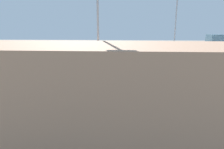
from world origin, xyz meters
The scene contains 15 objects.
ground_plane centered at (0.00, 0.00, 0.00)m, with size 400.00×400.00×0.00m, color gray.
track_bed_0 centered at (0.00, -10.00, 0.06)m, with size 140.00×2.80×0.12m, color #4C443D.
track_bed_1 centered at (0.00, -5.00, 0.06)m, with size 140.00×2.80×0.12m, color #3D3833.
track_bed_2 centered at (0.00, 0.00, 0.06)m, with size 140.00×2.80×0.12m, color #4C443D.
track_bed_3 centered at (0.00, 5.00, 0.06)m, with size 140.00×2.80×0.12m, color #4C443D.
track_bed_4 centered at (0.00, 10.00, 0.06)m, with size 140.00×2.80×0.12m, color #4C443D.
train_on_track_4 centered at (-6.00, 10.00, 2.60)m, with size 95.60×3.06×5.00m.
train_on_track_0 centered at (-20.74, -10.00, 2.61)m, with size 71.40×3.06×5.00m.
train_on_track_2 centered at (12.06, 0.00, 1.99)m, with size 95.60×3.06×3.80m.
train_on_track_1 centered at (-2.53, -5.00, 2.61)m, with size 119.80×3.06×5.00m.
light_mast_0 centered at (-18.36, -12.42, 18.81)m, with size 2.80×0.70×29.93m.
light_mast_1 centered at (3.12, 12.45, 19.34)m, with size 2.80×0.70×30.91m.
signal_gantry centered at (1.40, 0.00, 7.42)m, with size 0.70×25.00×8.80m.
maintenance_shed centered at (0.17, 28.35, 6.86)m, with size 40.50×14.45×13.72m, color tan.
control_tower centered at (-36.83, -24.38, 7.77)m, with size 6.00×6.00×13.28m.
Camera 1 is at (-2.49, 53.70, 15.87)m, focal length 31.76 mm.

